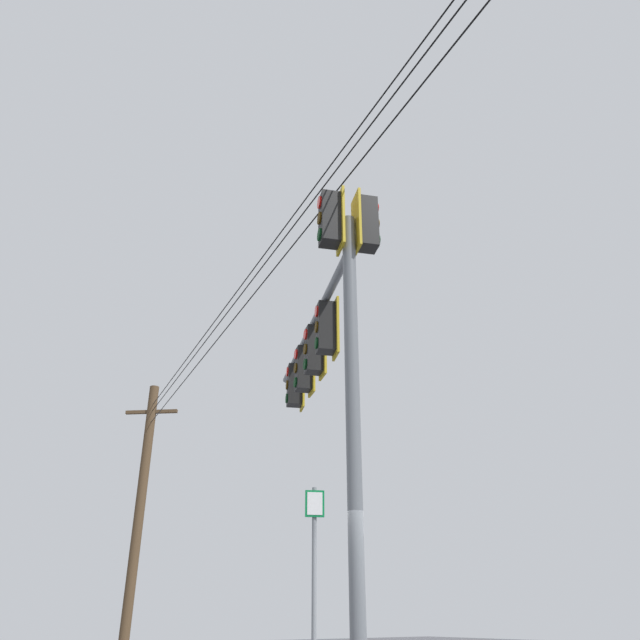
{
  "coord_description": "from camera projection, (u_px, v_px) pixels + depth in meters",
  "views": [
    {
      "loc": [
        5.84,
        6.02,
        1.3
      ],
      "look_at": [
        -0.1,
        -2.14,
        6.13
      ],
      "focal_mm": 34.85,
      "sensor_mm": 36.0,
      "label": 1
    }
  ],
  "objects": [
    {
      "name": "utility_pole_wooden",
      "position": [
        140.0,
        509.0,
        21.43
      ],
      "size": [
        1.54,
        1.38,
        9.11
      ],
      "color": "#4C3823",
      "rests_on": "ground"
    },
    {
      "name": "signal_mast_assembly",
      "position": [
        327.0,
        346.0,
        10.47
      ],
      "size": [
        2.87,
        5.66,
        7.39
      ],
      "color": "slate",
      "rests_on": "ground"
    },
    {
      "name": "route_sign_primary",
      "position": [
        314.0,
        577.0,
        8.94
      ],
      "size": [
        0.27,
        0.16,
        3.09
      ],
      "color": "slate",
      "rests_on": "ground"
    },
    {
      "name": "overhead_wire_span",
      "position": [
        397.0,
        94.0,
        8.95
      ],
      "size": [
        6.37,
        33.7,
        0.8
      ],
      "color": "black"
    }
  ]
}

